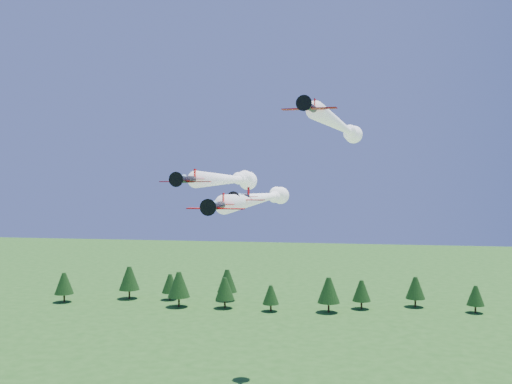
% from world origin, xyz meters
% --- Properties ---
extents(plane_lead, '(7.13, 60.31, 3.70)m').
position_xyz_m(plane_lead, '(-0.47, 25.87, 38.74)').
color(plane_lead, black).
rests_on(plane_lead, ground).
extents(plane_left, '(8.25, 41.17, 3.70)m').
position_xyz_m(plane_left, '(-6.20, 24.91, 41.99)').
color(plane_left, black).
rests_on(plane_left, ground).
extents(plane_right, '(11.47, 53.80, 3.70)m').
position_xyz_m(plane_right, '(13.31, 27.60, 51.28)').
color(plane_right, black).
rests_on(plane_right, ground).
extents(plane_slot, '(7.10, 7.72, 2.48)m').
position_xyz_m(plane_slot, '(-0.80, 5.60, 39.35)').
color(plane_slot, black).
rests_on(plane_slot, ground).
extents(treeline, '(171.24, 19.81, 11.49)m').
position_xyz_m(treeline, '(-12.91, 109.52, 6.43)').
color(treeline, '#382314').
rests_on(treeline, ground).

